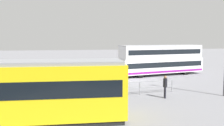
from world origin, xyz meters
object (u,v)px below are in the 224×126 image
(pedestrian_near_railing, at_px, (106,85))
(double_decker_bus, at_px, (161,60))
(info_sign, at_px, (96,78))
(pedestrian_crossing, at_px, (165,85))

(pedestrian_near_railing, bearing_deg, double_decker_bus, -133.20)
(info_sign, bearing_deg, pedestrian_crossing, 169.37)
(double_decker_bus, relative_size, info_sign, 4.99)
(pedestrian_near_railing, distance_m, pedestrian_crossing, 4.69)
(pedestrian_near_railing, distance_m, info_sign, 1.04)
(double_decker_bus, height_order, info_sign, double_decker_bus)
(double_decker_bus, height_order, pedestrian_near_railing, double_decker_bus)
(double_decker_bus, bearing_deg, info_sign, 45.29)
(pedestrian_crossing, xyz_separation_m, info_sign, (5.28, -0.99, 0.57))
(pedestrian_crossing, bearing_deg, pedestrian_near_railing, -15.73)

